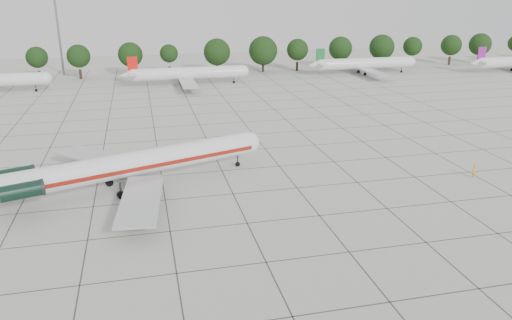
# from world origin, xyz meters

# --- Properties ---
(ground) EXTENTS (260.00, 260.00, 0.00)m
(ground) POSITION_xyz_m (0.00, 0.00, 0.00)
(ground) COLOR beige
(ground) RESTS_ON ground
(apron_joints) EXTENTS (170.00, 170.00, 0.02)m
(apron_joints) POSITION_xyz_m (0.00, 15.00, 0.01)
(apron_joints) COLOR #383838
(apron_joints) RESTS_ON ground
(main_airliner) EXTENTS (37.34, 28.47, 8.97)m
(main_airliner) POSITION_xyz_m (-13.18, 3.99, 3.17)
(main_airliner) COLOR silver
(main_airliner) RESTS_ON ground
(ground_crew) EXTENTS (0.79, 0.74, 1.82)m
(ground_crew) POSITION_xyz_m (31.23, -1.89, 0.91)
(ground_crew) COLOR #F6A00E
(ground_crew) RESTS_ON ground
(bg_airliner_c) EXTENTS (28.24, 27.20, 7.40)m
(bg_airliner_c) POSITION_xyz_m (2.05, 69.70, 2.91)
(bg_airliner_c) COLOR silver
(bg_airliner_c) RESTS_ON ground
(bg_airliner_d) EXTENTS (28.24, 27.20, 7.40)m
(bg_airliner_d) POSITION_xyz_m (51.55, 74.90, 2.91)
(bg_airliner_d) COLOR silver
(bg_airliner_d) RESTS_ON ground
(tree_line) EXTENTS (249.86, 8.44, 10.22)m
(tree_line) POSITION_xyz_m (-11.68, 85.00, 5.98)
(tree_line) COLOR #332114
(tree_line) RESTS_ON ground
(floodlight_mast) EXTENTS (1.60, 1.60, 25.45)m
(floodlight_mast) POSITION_xyz_m (-30.00, 92.00, 14.28)
(floodlight_mast) COLOR slate
(floodlight_mast) RESTS_ON ground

